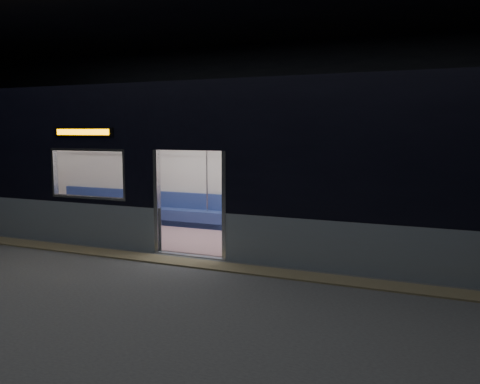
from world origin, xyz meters
The scene contains 7 objects.
station_floor centered at (0.00, 0.00, -0.01)m, with size 24.00×14.00×0.01m, color #47494C.
station_envelope centered at (0.00, 0.00, 3.66)m, with size 24.00×14.00×5.00m.
tactile_strip centered at (0.00, 0.55, 0.01)m, with size 22.80×0.50×0.03m, color #8C7F59.
metro_car centered at (0.00, 2.54, 1.85)m, with size 18.00×3.04×3.35m.
passenger centered at (1.53, 3.55, 0.76)m, with size 0.37×0.64×1.29m.
handbag centered at (1.50, 3.34, 0.65)m, with size 0.23×0.20×0.12m, color black.
transit_map centered at (5.00, 3.85, 1.46)m, with size 0.96×0.03×0.62m, color white.
Camera 1 is at (4.69, -7.39, 2.42)m, focal length 38.00 mm.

